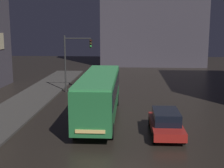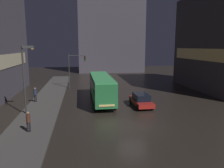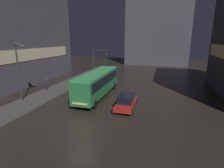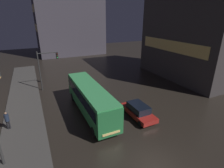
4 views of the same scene
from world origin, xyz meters
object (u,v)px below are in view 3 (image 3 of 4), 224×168
(bus_near, at_px, (98,82))
(car_taxi, at_px, (126,101))
(pedestrian_near, at_px, (46,83))
(street_lamp_sidewalk, at_px, (19,63))
(traffic_light_main, at_px, (98,59))

(bus_near, xyz_separation_m, car_taxi, (4.51, -3.01, -1.28))
(pedestrian_near, bearing_deg, bus_near, -100.43)
(pedestrian_near, height_order, street_lamp_sidewalk, street_lamp_sidewalk)
(pedestrian_near, distance_m, traffic_light_main, 10.76)
(car_taxi, bearing_deg, bus_near, -34.40)
(car_taxi, distance_m, pedestrian_near, 13.32)
(bus_near, distance_m, traffic_light_main, 10.34)
(traffic_light_main, bearing_deg, car_taxi, -57.32)
(traffic_light_main, distance_m, street_lamp_sidewalk, 14.84)
(car_taxi, relative_size, traffic_light_main, 0.81)
(bus_near, xyz_separation_m, street_lamp_sidewalk, (-8.15, -4.54, 2.83))
(bus_near, height_order, car_taxi, bus_near)
(pedestrian_near, xyz_separation_m, street_lamp_sidewalk, (0.22, -4.86, 3.62))
(bus_near, distance_m, car_taxi, 5.57)
(street_lamp_sidewalk, bearing_deg, car_taxi, 6.92)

